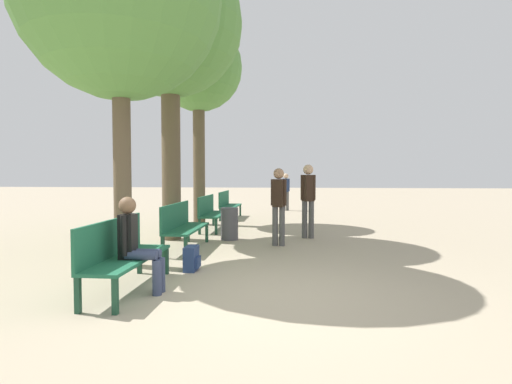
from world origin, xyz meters
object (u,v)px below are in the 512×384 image
at_px(tree_row_1, 170,26).
at_px(pedestrian_near, 286,189).
at_px(trash_bin, 229,224).
at_px(backpack, 192,259).
at_px(pedestrian_mid, 279,202).
at_px(bench_row_3, 228,203).
at_px(person_seated, 136,242).
at_px(bench_row_1, 182,223).
at_px(pedestrian_far, 308,196).
at_px(bench_row_0, 121,250).
at_px(bench_row_2, 211,211).
at_px(tree_row_2, 198,70).

height_order(tree_row_1, pedestrian_near, tree_row_1).
bearing_deg(trash_bin, backpack, -92.46).
distance_m(tree_row_1, pedestrian_mid, 4.77).
height_order(bench_row_3, pedestrian_near, pedestrian_near).
bearing_deg(person_seated, bench_row_1, 94.74).
height_order(bench_row_1, pedestrian_far, pedestrian_far).
relative_size(backpack, pedestrian_far, 0.22).
bearing_deg(backpack, bench_row_0, -119.46).
height_order(bench_row_2, backpack, bench_row_2).
height_order(tree_row_1, pedestrian_far, tree_row_1).
bearing_deg(pedestrian_far, trash_bin, -167.77).
bearing_deg(tree_row_2, pedestrian_mid, -53.37).
height_order(bench_row_1, trash_bin, bench_row_1).
bearing_deg(bench_row_2, person_seated, -87.59).
bearing_deg(bench_row_3, pedestrian_near, 57.82).
xyz_separation_m(tree_row_1, backpack, (1.23, -2.94, -4.75)).
xyz_separation_m(tree_row_1, pedestrian_near, (2.55, 7.67, -4.05)).
height_order(bench_row_3, person_seated, person_seated).
bearing_deg(bench_row_3, bench_row_2, -90.00).
relative_size(bench_row_3, trash_bin, 2.49).
distance_m(bench_row_0, person_seated, 0.30).
bearing_deg(trash_bin, pedestrian_mid, -30.30).
distance_m(person_seated, pedestrian_mid, 3.96).
bearing_deg(person_seated, backpack, 72.05).
height_order(bench_row_0, backpack, bench_row_0).
xyz_separation_m(bench_row_1, trash_bin, (0.78, 1.27, -0.16)).
bearing_deg(bench_row_0, trash_bin, 79.40).
xyz_separation_m(bench_row_3, pedestrian_near, (1.96, 3.12, 0.36)).
relative_size(tree_row_1, pedestrian_far, 3.79).
height_order(tree_row_1, person_seated, tree_row_1).
height_order(bench_row_1, pedestrian_mid, pedestrian_mid).
relative_size(bench_row_0, tree_row_1, 0.28).
bearing_deg(bench_row_0, backpack, 60.54).
distance_m(bench_row_1, bench_row_3, 5.76).
relative_size(tree_row_2, backpack, 15.62).
bearing_deg(backpack, pedestrian_near, 82.95).
height_order(person_seated, pedestrian_mid, pedestrian_mid).
relative_size(bench_row_2, tree_row_2, 0.31).
xyz_separation_m(bench_row_0, person_seated, (0.25, -0.09, 0.13)).
bearing_deg(trash_bin, bench_row_2, 115.81).
bearing_deg(tree_row_1, tree_row_2, 90.00).
xyz_separation_m(bench_row_1, pedestrian_far, (2.61, 1.67, 0.48)).
height_order(bench_row_1, bench_row_3, same).
distance_m(bench_row_0, backpack, 1.36).
bearing_deg(tree_row_2, bench_row_2, -62.33).
distance_m(bench_row_3, person_seated, 8.74).
bearing_deg(pedestrian_near, bench_row_1, -102.46).
bearing_deg(trash_bin, tree_row_2, 116.57).
distance_m(bench_row_1, backpack, 1.88).
bearing_deg(trash_bin, pedestrian_near, 81.15).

